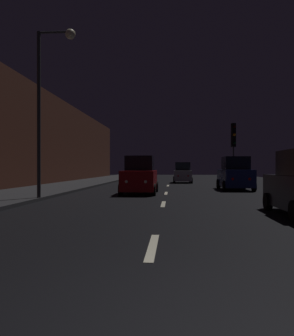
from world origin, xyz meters
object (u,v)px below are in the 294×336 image
(traffic_light_far_right, at_px, (234,140))
(car_distant_taillights, at_px, (183,173))
(car_approaching_headlights, at_px, (140,176))
(car_parked_right_far, at_px, (235,175))
(streetlamp_overhead, at_px, (49,88))

(traffic_light_far_right, relative_size, car_distant_taillights, 1.30)
(traffic_light_far_right, height_order, car_distant_taillights, traffic_light_far_right)
(traffic_light_far_right, distance_m, car_approaching_headlights, 11.56)
(traffic_light_far_right, height_order, car_parked_right_far, traffic_light_far_right)
(car_approaching_headlights, bearing_deg, car_parked_right_far, 122.43)
(car_parked_right_far, bearing_deg, streetlamp_overhead, 131.50)
(car_approaching_headlights, height_order, car_parked_right_far, car_parked_right_far)
(car_distant_taillights, distance_m, car_parked_right_far, 10.81)
(streetlamp_overhead, relative_size, car_approaching_headlights, 1.79)
(car_distant_taillights, bearing_deg, streetlamp_overhead, 161.36)
(traffic_light_far_right, xyz_separation_m, car_distant_taillights, (-3.92, 5.06, -2.76))
(car_approaching_headlights, height_order, car_distant_taillights, car_approaching_headlights)
(streetlamp_overhead, bearing_deg, car_parked_right_far, 41.50)
(streetlamp_overhead, height_order, car_distant_taillights, streetlamp_overhead)
(streetlamp_overhead, height_order, car_approaching_headlights, streetlamp_overhead)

